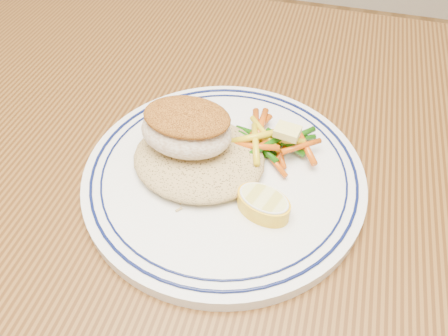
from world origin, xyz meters
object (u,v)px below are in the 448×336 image
(dining_table, at_px, (191,244))
(rice_pilaf, at_px, (199,156))
(fish_fillet, at_px, (186,128))
(lemon_wedge, at_px, (263,204))
(vegetable_pile, at_px, (270,141))
(plate, at_px, (224,175))

(dining_table, xyz_separation_m, rice_pilaf, (0.01, 0.03, 0.13))
(fish_fillet, xyz_separation_m, lemon_wedge, (0.09, -0.05, -0.03))
(vegetable_pile, distance_m, lemon_wedge, 0.09)
(dining_table, xyz_separation_m, lemon_wedge, (0.09, -0.01, 0.12))
(fish_fillet, bearing_deg, lemon_wedge, -27.79)
(rice_pilaf, bearing_deg, lemon_wedge, -28.47)
(dining_table, distance_m, rice_pilaf, 0.13)
(dining_table, relative_size, rice_pilaf, 10.62)
(fish_fillet, bearing_deg, vegetable_pile, 24.07)
(plate, bearing_deg, rice_pilaf, 176.08)
(lemon_wedge, bearing_deg, dining_table, 171.87)
(plate, xyz_separation_m, lemon_wedge, (0.05, -0.04, 0.02))
(plate, bearing_deg, fish_fillet, 169.27)
(dining_table, bearing_deg, lemon_wedge, -8.13)
(dining_table, bearing_deg, vegetable_pile, 44.51)
(fish_fillet, xyz_separation_m, vegetable_pile, (0.08, 0.04, -0.03))
(rice_pilaf, distance_m, fish_fillet, 0.03)
(vegetable_pile, relative_size, lemon_wedge, 1.54)
(dining_table, bearing_deg, fish_fillet, 101.39)
(dining_table, height_order, lemon_wedge, lemon_wedge)
(lemon_wedge, bearing_deg, fish_fillet, 152.21)
(dining_table, bearing_deg, plate, 39.82)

